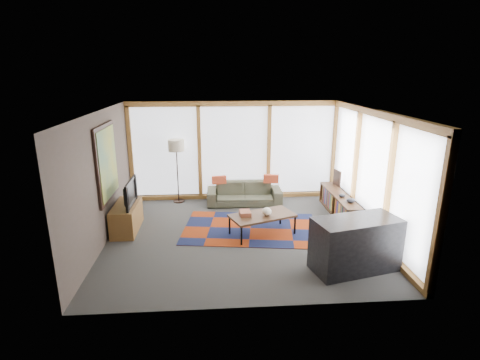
{
  "coord_description": "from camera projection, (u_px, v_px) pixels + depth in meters",
  "views": [
    {
      "loc": [
        -0.56,
        -7.22,
        3.35
      ],
      "look_at": [
        0.0,
        0.4,
        1.1
      ],
      "focal_mm": 28.0,
      "sensor_mm": 36.0,
      "label": 1
    }
  ],
  "objects": [
    {
      "name": "book_stack",
      "position": [
        245.0,
        213.0,
        7.78
      ],
      "size": [
        0.24,
        0.29,
        0.09
      ],
      "primitive_type": "cube",
      "rotation": [
        0.0,
        0.0,
        0.08
      ],
      "color": "#984C33",
      "rests_on": "coffee_table"
    },
    {
      "name": "tv_console",
      "position": [
        127.0,
        217.0,
        8.08
      ],
      "size": [
        0.49,
        1.17,
        0.59
      ],
      "primitive_type": "cube",
      "color": "brown",
      "rests_on": "ground"
    },
    {
      "name": "pillow_right",
      "position": [
        271.0,
        179.0,
        9.61
      ],
      "size": [
        0.4,
        0.19,
        0.21
      ],
      "primitive_type": "cube",
      "rotation": [
        0.0,
        0.0,
        -0.18
      ],
      "color": "#B84224",
      "rests_on": "sofa"
    },
    {
      "name": "floor_lamp",
      "position": [
        177.0,
        171.0,
        9.69
      ],
      "size": [
        0.42,
        0.42,
        1.66
      ],
      "primitive_type": null,
      "color": "black",
      "rests_on": "ground"
    },
    {
      "name": "room_envelope",
      "position": [
        262.0,
        158.0,
        8.03
      ],
      "size": [
        5.52,
        5.02,
        2.62
      ],
      "color": "#423930",
      "rests_on": "ground"
    },
    {
      "name": "vase",
      "position": [
        267.0,
        212.0,
        7.76
      ],
      "size": [
        0.22,
        0.22,
        0.17
      ],
      "primitive_type": "ellipsoid",
      "rotation": [
        0.0,
        0.0,
        -0.12
      ],
      "color": "silver",
      "rests_on": "coffee_table"
    },
    {
      "name": "bar_counter",
      "position": [
        355.0,
        244.0,
        6.44
      ],
      "size": [
        1.59,
        1.02,
        0.93
      ],
      "primitive_type": "cube",
      "rotation": [
        0.0,
        0.0,
        0.24
      ],
      "color": "black",
      "rests_on": "ground"
    },
    {
      "name": "pillow_left",
      "position": [
        219.0,
        180.0,
        9.54
      ],
      "size": [
        0.38,
        0.17,
        0.2
      ],
      "primitive_type": "cube",
      "rotation": [
        0.0,
        0.0,
        0.18
      ],
      "color": "#B84224",
      "rests_on": "sofa"
    },
    {
      "name": "rug",
      "position": [
        250.0,
        228.0,
        8.23
      ],
      "size": [
        3.12,
        2.24,
        0.01
      ],
      "primitive_type": "cube",
      "rotation": [
        0.0,
        0.0,
        -0.14
      ],
      "color": "maroon",
      "rests_on": "ground"
    },
    {
      "name": "bowl_a",
      "position": [
        351.0,
        200.0,
        8.29
      ],
      "size": [
        0.24,
        0.24,
        0.1
      ],
      "primitive_type": "ellipsoid",
      "rotation": [
        0.0,
        0.0,
        0.23
      ],
      "color": "black",
      "rests_on": "bookshelf"
    },
    {
      "name": "bowl_b",
      "position": [
        342.0,
        195.0,
        8.65
      ],
      "size": [
        0.17,
        0.17,
        0.08
      ],
      "primitive_type": "ellipsoid",
      "rotation": [
        0.0,
        0.0,
        -0.13
      ],
      "color": "black",
      "rests_on": "bookshelf"
    },
    {
      "name": "television",
      "position": [
        127.0,
        193.0,
        7.88
      ],
      "size": [
        0.13,
        0.96,
        0.55
      ],
      "primitive_type": "imported",
      "rotation": [
        0.0,
        0.0,
        1.56
      ],
      "color": "black",
      "rests_on": "tv_console"
    },
    {
      "name": "coffee_table",
      "position": [
        262.0,
        224.0,
        7.89
      ],
      "size": [
        1.48,
        1.1,
        0.44
      ],
      "primitive_type": null,
      "rotation": [
        0.0,
        0.0,
        0.37
      ],
      "color": "#38220F",
      "rests_on": "ground"
    },
    {
      "name": "shelf_picture",
      "position": [
        337.0,
        178.0,
        9.48
      ],
      "size": [
        0.11,
        0.3,
        0.4
      ],
      "primitive_type": "cube",
      "rotation": [
        0.0,
        0.0,
        0.23
      ],
      "color": "black",
      "rests_on": "bookshelf"
    },
    {
      "name": "sofa",
      "position": [
        244.0,
        193.0,
        9.7
      ],
      "size": [
        1.93,
        0.79,
        0.56
      ],
      "primitive_type": "imported",
      "rotation": [
        0.0,
        0.0,
        -0.02
      ],
      "color": "#3B3D2D",
      "rests_on": "ground"
    },
    {
      "name": "bookshelf",
      "position": [
        340.0,
        205.0,
        8.91
      ],
      "size": [
        0.38,
        2.11,
        0.53
      ],
      "primitive_type": null,
      "color": "#38220F",
      "rests_on": "ground"
    },
    {
      "name": "ground",
      "position": [
        241.0,
        235.0,
        7.89
      ],
      "size": [
        5.5,
        5.5,
        0.0
      ],
      "primitive_type": "plane",
      "color": "#2E2E2C",
      "rests_on": "ground"
    }
  ]
}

